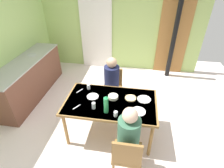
# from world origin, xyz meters

# --- Properties ---
(ground_plane) EXTENTS (6.64, 6.64, 0.00)m
(ground_plane) POSITION_xyz_m (0.00, 0.00, 0.00)
(ground_plane) COLOR silver
(wall_back) EXTENTS (4.60, 0.10, 2.51)m
(wall_back) POSITION_xyz_m (0.00, 2.55, 1.25)
(wall_back) COLOR #AAC96F
(wall_back) RESTS_ON ground_plane
(wall_left) EXTENTS (0.10, 3.83, 2.51)m
(wall_left) POSITION_xyz_m (-2.20, 0.64, 1.25)
(wall_left) COLOR #A9CC73
(wall_left) RESTS_ON ground_plane
(door_wooden) EXTENTS (0.80, 0.05, 2.00)m
(door_wooden) POSITION_xyz_m (1.50, 2.47, 1.00)
(door_wooden) COLOR #A06A32
(door_wooden) RESTS_ON ground_plane
(stove_pipe_column) EXTENTS (0.12, 0.12, 2.51)m
(stove_pipe_column) POSITION_xyz_m (1.48, 2.20, 1.25)
(stove_pipe_column) COLOR black
(stove_pipe_column) RESTS_ON ground_plane
(curtain_panel) EXTENTS (0.90, 0.03, 2.11)m
(curtain_panel) POSITION_xyz_m (-0.63, 2.45, 1.05)
(curtain_panel) COLOR white
(curtain_panel) RESTS_ON ground_plane
(kitchen_counter) EXTENTS (0.61, 2.19, 0.91)m
(kitchen_counter) POSITION_xyz_m (-1.87, 0.74, 0.45)
(kitchen_counter) COLOR brown
(kitchen_counter) RESTS_ON ground_plane
(dining_table) EXTENTS (1.54, 0.90, 0.74)m
(dining_table) POSITION_xyz_m (0.22, -0.15, 0.67)
(dining_table) COLOR olive
(dining_table) RESTS_ON ground_plane
(chair_near_diner) EXTENTS (0.40, 0.40, 0.87)m
(chair_near_diner) POSITION_xyz_m (0.57, -0.95, 0.50)
(chair_near_diner) COLOR olive
(chair_near_diner) RESTS_ON ground_plane
(chair_far_diner) EXTENTS (0.40, 0.40, 0.87)m
(chair_far_diner) POSITION_xyz_m (0.12, 0.66, 0.50)
(chair_far_diner) COLOR olive
(chair_far_diner) RESTS_ON ground_plane
(person_near_diner) EXTENTS (0.30, 0.37, 0.77)m
(person_near_diner) POSITION_xyz_m (0.57, -0.82, 0.78)
(person_near_diner) COLOR #386942
(person_near_diner) RESTS_ON ground_plane
(person_far_diner) EXTENTS (0.30, 0.37, 0.77)m
(person_far_diner) POSITION_xyz_m (0.12, 0.52, 0.78)
(person_far_diner) COLOR #211C3D
(person_far_diner) RESTS_ON ground_plane
(water_bottle_green_near) EXTENTS (0.07, 0.07, 0.31)m
(water_bottle_green_near) POSITION_xyz_m (0.19, -0.41, 0.89)
(water_bottle_green_near) COLOR green
(water_bottle_green_near) RESTS_ON dining_table
(serving_bowl_center) EXTENTS (0.17, 0.17, 0.05)m
(serving_bowl_center) POSITION_xyz_m (0.24, -0.06, 0.77)
(serving_bowl_center) COLOR #EDE8C7
(serving_bowl_center) RESTS_ON dining_table
(dinner_plate_near_left) EXTENTS (0.20, 0.20, 0.01)m
(dinner_plate_near_left) POSITION_xyz_m (-0.11, -0.07, 0.75)
(dinner_plate_near_left) COLOR white
(dinner_plate_near_left) RESTS_ON dining_table
(dinner_plate_near_right) EXTENTS (0.23, 0.23, 0.01)m
(dinner_plate_near_right) POSITION_xyz_m (0.68, -0.33, 0.75)
(dinner_plate_near_right) COLOR white
(dinner_plate_near_right) RESTS_ON dining_table
(dinner_plate_far_center) EXTENTS (0.23, 0.23, 0.01)m
(dinner_plate_far_center) POSITION_xyz_m (0.77, -0.01, 0.75)
(dinner_plate_far_center) COLOR white
(dinner_plate_far_center) RESTS_ON dining_table
(drinking_glass_by_near_diner) EXTENTS (0.06, 0.06, 0.11)m
(drinking_glass_by_near_diner) POSITION_xyz_m (-0.02, -0.36, 0.80)
(drinking_glass_by_near_diner) COLOR silver
(drinking_glass_by_near_diner) RESTS_ON dining_table
(drinking_glass_by_far_diner) EXTENTS (0.06, 0.06, 0.09)m
(drinking_glass_by_far_diner) POSITION_xyz_m (0.35, -0.48, 0.79)
(drinking_glass_by_far_diner) COLOR silver
(drinking_glass_by_far_diner) RESTS_ON dining_table
(drinking_glass_spare_center) EXTENTS (0.06, 0.06, 0.09)m
(drinking_glass_spare_center) POSITION_xyz_m (-0.24, 0.15, 0.79)
(drinking_glass_spare_center) COLOR silver
(drinking_glass_spare_center) RESTS_ON dining_table
(bread_plate_sliced) EXTENTS (0.19, 0.19, 0.02)m
(bread_plate_sliced) POSITION_xyz_m (0.54, -0.02, 0.75)
(bread_plate_sliced) COLOR #DBB77A
(bread_plate_sliced) RESTS_ON dining_table
(cutlery_knife_near) EXTENTS (0.09, 0.14, 0.00)m
(cutlery_knife_near) POSITION_xyz_m (-0.39, 0.06, 0.74)
(cutlery_knife_near) COLOR silver
(cutlery_knife_near) RESTS_ON dining_table
(cutlery_fork_near) EXTENTS (0.09, 0.14, 0.00)m
(cutlery_fork_near) POSITION_xyz_m (-0.30, -0.37, 0.74)
(cutlery_fork_near) COLOR silver
(cutlery_fork_near) RESTS_ON dining_table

